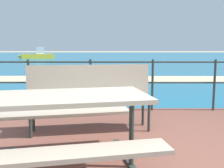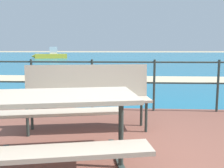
# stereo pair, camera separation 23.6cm
# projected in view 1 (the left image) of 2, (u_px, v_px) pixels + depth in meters

# --- Properties ---
(sea_water) EXTENTS (90.00, 90.00, 0.01)m
(sea_water) POSITION_uv_depth(u_px,v_px,m) (114.00, 56.00, 42.14)
(sea_water) COLOR #196B8E
(sea_water) RESTS_ON ground
(beach_strip) EXTENTS (54.01, 2.78, 0.01)m
(beach_strip) POSITION_uv_depth(u_px,v_px,m) (117.00, 79.00, 10.33)
(beach_strip) COLOR beige
(beach_strip) RESTS_ON ground
(picnic_table) EXTENTS (1.77, 1.71, 0.76)m
(picnic_table) POSITION_uv_depth(u_px,v_px,m) (66.00, 114.00, 2.35)
(picnic_table) COLOR tan
(picnic_table) RESTS_ON patio_paving
(park_bench) EXTENTS (1.84, 0.71, 0.95)m
(park_bench) POSITION_uv_depth(u_px,v_px,m) (90.00, 92.00, 3.68)
(park_bench) COLOR tan
(park_bench) RESTS_ON patio_paving
(railing_fence) EXTENTS (5.94, 0.04, 0.98)m
(railing_fence) POSITION_uv_depth(u_px,v_px,m) (122.00, 79.00, 4.84)
(railing_fence) COLOR #2D3833
(railing_fence) RESTS_ON patio_paving
(boat_near) EXTENTS (4.52, 2.50, 1.46)m
(boat_near) POSITION_uv_depth(u_px,v_px,m) (38.00, 55.00, 32.06)
(boat_near) COLOR yellow
(boat_near) RESTS_ON sea_water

